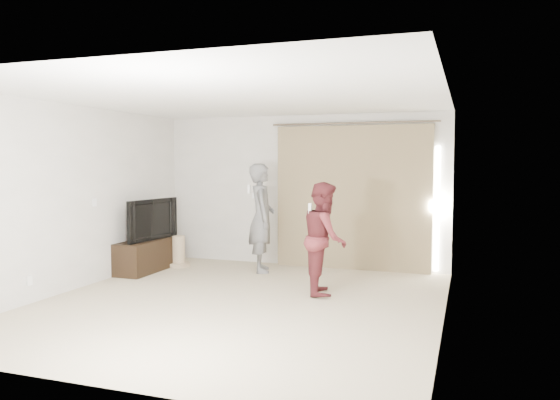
% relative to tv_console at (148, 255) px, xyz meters
% --- Properties ---
extents(floor, '(5.50, 5.50, 0.00)m').
position_rel_tv_console_xyz_m(floor, '(2.27, -1.45, -0.26)').
color(floor, '#C5B394').
rests_on(floor, ground).
extents(wall_back, '(5.00, 0.04, 2.60)m').
position_rel_tv_console_xyz_m(wall_back, '(2.27, 1.30, 1.04)').
color(wall_back, silver).
rests_on(wall_back, ground).
extents(wall_left, '(0.04, 5.50, 2.60)m').
position_rel_tv_console_xyz_m(wall_left, '(-0.23, -1.45, 1.04)').
color(wall_left, silver).
rests_on(wall_left, ground).
extents(ceiling, '(5.00, 5.50, 0.01)m').
position_rel_tv_console_xyz_m(ceiling, '(2.27, -1.45, 2.34)').
color(ceiling, white).
rests_on(ceiling, wall_back).
extents(curtain, '(2.80, 0.11, 2.46)m').
position_rel_tv_console_xyz_m(curtain, '(3.18, 1.23, 0.94)').
color(curtain, '#8C7B56').
rests_on(curtain, ground).
extents(tv_console, '(0.47, 1.34, 0.52)m').
position_rel_tv_console_xyz_m(tv_console, '(0.00, 0.00, 0.00)').
color(tv_console, black).
rests_on(tv_console, ground).
extents(tv, '(0.31, 1.18, 0.67)m').
position_rel_tv_console_xyz_m(tv, '(0.00, 0.00, 0.60)').
color(tv, black).
rests_on(tv, tv_console).
extents(scratching_post, '(0.40, 0.40, 0.53)m').
position_rel_tv_console_xyz_m(scratching_post, '(0.30, 0.48, -0.04)').
color(scratching_post, tan).
rests_on(scratching_post, ground).
extents(person_man, '(0.66, 0.76, 1.77)m').
position_rel_tv_console_xyz_m(person_man, '(1.81, 0.55, 0.63)').
color(person_man, slate).
rests_on(person_man, ground).
extents(person_woman, '(0.76, 0.87, 1.53)m').
position_rel_tv_console_xyz_m(person_woman, '(3.16, -0.57, 0.51)').
color(person_woman, maroon).
rests_on(person_woman, ground).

